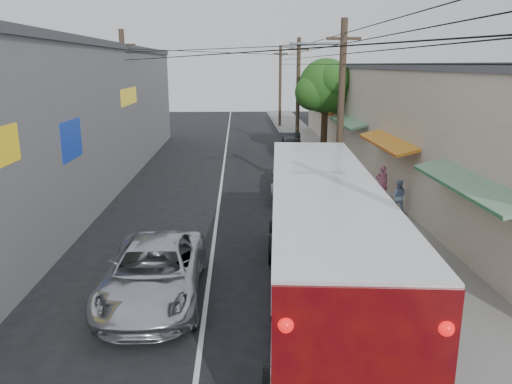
# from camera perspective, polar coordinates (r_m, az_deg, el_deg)

# --- Properties ---
(sidewalk) EXTENTS (3.00, 80.00, 0.12)m
(sidewalk) POSITION_cam_1_polar(r_m,az_deg,el_deg) (29.02, 9.07, 2.00)
(sidewalk) COLOR slate
(sidewalk) RESTS_ON ground
(building_right) EXTENTS (7.09, 40.00, 6.25)m
(building_right) POSITION_cam_1_polar(r_m,az_deg,el_deg) (31.61, 16.69, 8.27)
(building_right) COLOR beige
(building_right) RESTS_ON ground
(building_left) EXTENTS (7.20, 36.00, 7.25)m
(building_left) POSITION_cam_1_polar(r_m,az_deg,el_deg) (27.57, -22.26, 8.04)
(building_left) COLOR slate
(building_left) RESTS_ON ground
(utility_poles) EXTENTS (11.80, 45.28, 8.00)m
(utility_poles) POSITION_cam_1_polar(r_m,az_deg,el_deg) (28.29, 2.45, 10.19)
(utility_poles) COLOR #473828
(utility_poles) RESTS_ON ground
(street_tree) EXTENTS (4.40, 4.00, 6.60)m
(street_tree) POSITION_cam_1_polar(r_m,az_deg,el_deg) (34.37, 8.06, 11.72)
(street_tree) COLOR #3F2B19
(street_tree) RESTS_ON ground
(coach_bus) EXTENTS (3.51, 12.20, 3.47)m
(coach_bus) POSITION_cam_1_polar(r_m,az_deg,el_deg) (12.86, 7.52, -5.75)
(coach_bus) COLOR silver
(coach_bus) RESTS_ON ground
(jeepney) EXTENTS (2.60, 5.54, 1.53)m
(jeepney) POSITION_cam_1_polar(r_m,az_deg,el_deg) (13.88, -11.59, -8.97)
(jeepney) COLOR silver
(jeepney) RESTS_ON ground
(parked_suv) EXTENTS (3.11, 6.31, 1.76)m
(parked_suv) POSITION_cam_1_polar(r_m,az_deg,el_deg) (24.37, 4.78, 1.75)
(parked_suv) COLOR gray
(parked_suv) RESTS_ON ground
(parked_car_mid) EXTENTS (1.76, 4.22, 1.43)m
(parked_car_mid) POSITION_cam_1_polar(r_m,az_deg,el_deg) (34.44, 4.10, 5.20)
(parked_car_mid) COLOR #242429
(parked_car_mid) RESTS_ON ground
(parked_car_far) EXTENTS (1.98, 4.52, 1.44)m
(parked_car_far) POSITION_cam_1_polar(r_m,az_deg,el_deg) (35.84, 3.85, 5.58)
(parked_car_far) COLOR black
(parked_car_far) RESTS_ON ground
(pedestrian_near) EXTENTS (0.59, 0.39, 1.61)m
(pedestrian_near) POSITION_cam_1_polar(r_m,az_deg,el_deg) (23.58, 14.17, 1.03)
(pedestrian_near) COLOR #BF6588
(pedestrian_near) RESTS_ON sidewalk
(pedestrian_far) EXTENTS (0.83, 0.73, 1.42)m
(pedestrian_far) POSITION_cam_1_polar(r_m,az_deg,el_deg) (21.72, 15.93, -0.48)
(pedestrian_far) COLOR #8FAAD0
(pedestrian_far) RESTS_ON sidewalk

